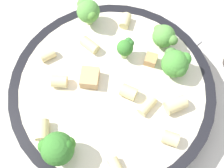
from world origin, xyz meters
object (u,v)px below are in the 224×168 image
Objects in this scene: rigatoni_1 at (48,55)px; rigatoni_8 at (147,106)px; broccoli_floret_3 at (88,11)px; rigatoni_3 at (129,92)px; broccoli_floret_4 at (58,148)px; rigatoni_2 at (90,45)px; rigatoni_4 at (41,128)px; chicken_chunk_1 at (90,78)px; broccoli_floret_0 at (176,63)px; rigatoni_6 at (59,81)px; pasta_bowl at (112,92)px; chicken_chunk_0 at (153,62)px; rigatoni_0 at (125,21)px; broccoli_floret_2 at (164,36)px; broccoli_floret_1 at (126,47)px; rigatoni_7 at (170,138)px; rigatoni_5 at (176,105)px.

rigatoni_8 is (-0.07, 0.14, 0.00)m from rigatoni_1.
rigatoni_3 is (0.02, 0.13, -0.02)m from broccoli_floret_3.
rigatoni_2 is at bearing -137.07° from broccoli_floret_4.
rigatoni_4 reaches higher than chicken_chunk_1.
rigatoni_1 is at bearing -62.71° from rigatoni_3.
broccoli_floret_0 reaches higher than chicken_chunk_1.
rigatoni_4 reaches higher than rigatoni_2.
broccoli_floret_0 is 2.03× the size of rigatoni_6.
broccoli_floret_4 is at bearing 19.64° from pasta_bowl.
chicken_chunk_0 is (-0.17, -0.03, -0.02)m from broccoli_floret_4.
rigatoni_0 is at bearing -97.76° from chicken_chunk_0.
broccoli_floret_2 is at bearing 148.15° from rigatoni_2.
broccoli_floret_2 is 0.21m from broccoli_floret_4.
broccoli_floret_0 is 1.99× the size of rigatoni_1.
broccoli_floret_1 is 0.16m from broccoli_floret_4.
rigatoni_4 is at bearing -22.80° from rigatoni_8.
rigatoni_0 is at bearing -114.78° from rigatoni_8.
rigatoni_0 is at bearing -153.61° from chicken_chunk_1.
chicken_chunk_0 is at bearing -169.32° from broccoli_floret_4.
broccoli_floret_4 is 0.04m from rigatoni_4.
rigatoni_7 is 0.74× the size of chicken_chunk_1.
chicken_chunk_1 is at bearing -5.73° from broccoli_floret_2.
rigatoni_5 is 1.33× the size of rigatoni_6.
chicken_chunk_0 is at bearing -135.45° from rigatoni_8.
broccoli_floret_2 reaches higher than rigatoni_6.
rigatoni_4 is at bearing -84.48° from broccoli_floret_4.
rigatoni_1 is (0.13, -0.12, -0.02)m from broccoli_floret_0.
rigatoni_5 is at bearing 124.83° from pasta_bowl.
broccoli_floret_0 is 0.18m from rigatoni_1.
broccoli_floret_1 is (-0.04, -0.03, 0.04)m from pasta_bowl.
rigatoni_0 is at bearing -148.59° from broccoli_floret_4.
rigatoni_5 is at bearing 94.88° from broccoli_floret_3.
rigatoni_6 is at bearing -141.26° from rigatoni_4.
chicken_chunk_1 is (0.09, -0.03, 0.00)m from chicken_chunk_0.
broccoli_floret_2 is 1.46× the size of chicken_chunk_1.
broccoli_floret_3 is at bearing -123.16° from chicken_chunk_1.
broccoli_floret_2 is at bearing -165.90° from broccoli_floret_4.
rigatoni_0 is at bearing 141.62° from broccoli_floret_3.
rigatoni_4 reaches higher than rigatoni_1.
broccoli_floret_4 is 1.93× the size of rigatoni_4.
broccoli_floret_4 is 0.12m from rigatoni_3.
broccoli_floret_3 is 1.72× the size of rigatoni_4.
rigatoni_4 is 0.18m from rigatoni_5.
rigatoni_3 is at bearing -6.02° from broccoli_floret_0.
rigatoni_2 is 1.01× the size of rigatoni_8.
broccoli_floret_1 is 2.03× the size of chicken_chunk_0.
chicken_chunk_0 is at bearing -163.12° from rigatoni_3.
rigatoni_3 is (-0.00, 0.09, 0.00)m from rigatoni_2.
pasta_bowl is 13.10× the size of rigatoni_0.
broccoli_floret_0 is at bearing 137.45° from rigatoni_1.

